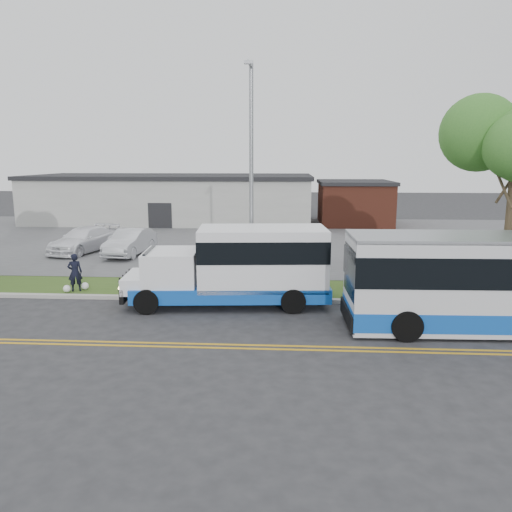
# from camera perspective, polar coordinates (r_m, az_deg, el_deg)

# --- Properties ---
(ground) EXTENTS (140.00, 140.00, 0.00)m
(ground) POSITION_cam_1_polar(r_m,az_deg,el_deg) (20.15, -9.67, -5.84)
(ground) COLOR #28282B
(ground) RESTS_ON ground
(lane_line_north) EXTENTS (70.00, 0.12, 0.01)m
(lane_line_north) POSITION_cam_1_polar(r_m,az_deg,el_deg) (16.62, -12.71, -9.63)
(lane_line_north) COLOR gold
(lane_line_north) RESTS_ON ground
(lane_line_south) EXTENTS (70.00, 0.12, 0.01)m
(lane_line_south) POSITION_cam_1_polar(r_m,az_deg,el_deg) (16.36, -13.00, -10.00)
(lane_line_south) COLOR gold
(lane_line_south) RESTS_ON ground
(curb) EXTENTS (80.00, 0.30, 0.15)m
(curb) POSITION_cam_1_polar(r_m,az_deg,el_deg) (21.16, -9.00, -4.79)
(curb) COLOR #9E9B93
(curb) RESTS_ON ground
(verge) EXTENTS (80.00, 3.30, 0.10)m
(verge) POSITION_cam_1_polar(r_m,az_deg,el_deg) (22.86, -8.03, -3.62)
(verge) COLOR #314B19
(verge) RESTS_ON ground
(parking_lot) EXTENTS (80.00, 25.00, 0.10)m
(parking_lot) POSITION_cam_1_polar(r_m,az_deg,el_deg) (36.50, -3.64, 1.97)
(parking_lot) COLOR #4C4C4F
(parking_lot) RESTS_ON ground
(commercial_building) EXTENTS (25.40, 10.40, 4.35)m
(commercial_building) POSITION_cam_1_polar(r_m,az_deg,el_deg) (47.09, -9.46, 6.51)
(commercial_building) COLOR #9E9E99
(commercial_building) RESTS_ON ground
(brick_wing) EXTENTS (6.30, 7.30, 3.90)m
(brick_wing) POSITION_cam_1_polar(r_m,az_deg,el_deg) (45.31, 11.16, 6.00)
(brick_wing) COLOR brown
(brick_wing) RESTS_ON ground
(streetlight_near) EXTENTS (0.35, 1.53, 9.50)m
(streetlight_near) POSITION_cam_1_polar(r_m,az_deg,el_deg) (21.54, -0.55, 9.55)
(streetlight_near) COLOR gray
(streetlight_near) RESTS_ON verge
(shuttle_bus) EXTENTS (8.34, 3.30, 3.13)m
(shuttle_bus) POSITION_cam_1_polar(r_m,az_deg,el_deg) (19.93, -1.57, -0.91)
(shuttle_bus) COLOR #104DB5
(shuttle_bus) RESTS_ON ground
(pedestrian) EXTENTS (0.71, 0.60, 1.67)m
(pedestrian) POSITION_cam_1_polar(r_m,az_deg,el_deg) (23.13, -19.98, -1.77)
(pedestrian) COLOR black
(pedestrian) RESTS_ON verge
(parked_car_a) EXTENTS (2.16, 4.88, 1.56)m
(parked_car_a) POSITION_cam_1_polar(r_m,az_deg,el_deg) (30.89, -14.19, 1.55)
(parked_car_a) COLOR silver
(parked_car_a) RESTS_ON parking_lot
(parked_car_b) EXTENTS (3.52, 5.60, 1.51)m
(parked_car_b) POSITION_cam_1_polar(r_m,az_deg,el_deg) (32.74, -19.10, 1.76)
(parked_car_b) COLOR white
(parked_car_b) RESTS_ON parking_lot
(grocery_bag_left) EXTENTS (0.32, 0.32, 0.32)m
(grocery_bag_left) POSITION_cam_1_polar(r_m,az_deg,el_deg) (23.18, -20.80, -3.51)
(grocery_bag_left) COLOR white
(grocery_bag_left) RESTS_ON verge
(grocery_bag_right) EXTENTS (0.32, 0.32, 0.32)m
(grocery_bag_right) POSITION_cam_1_polar(r_m,az_deg,el_deg) (23.38, -18.96, -3.26)
(grocery_bag_right) COLOR white
(grocery_bag_right) RESTS_ON verge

